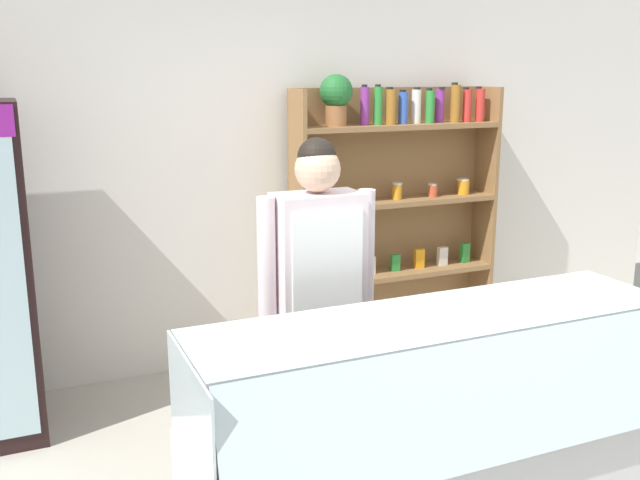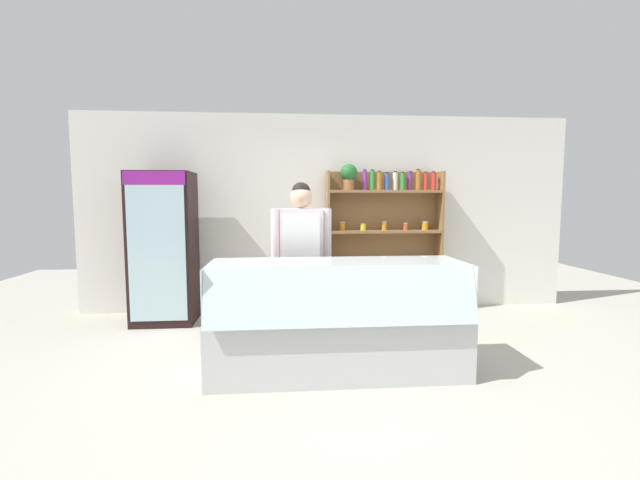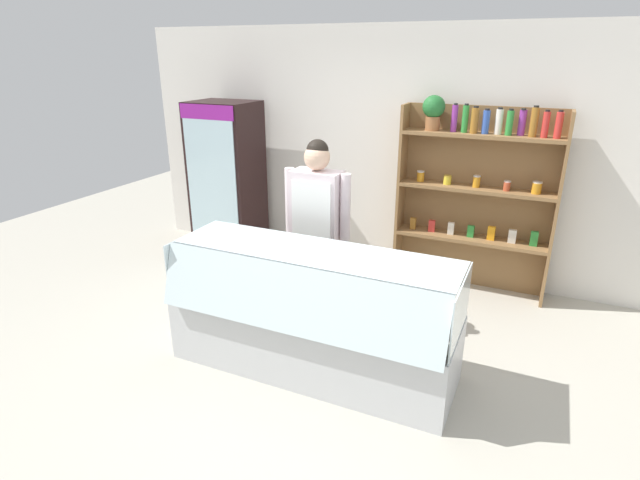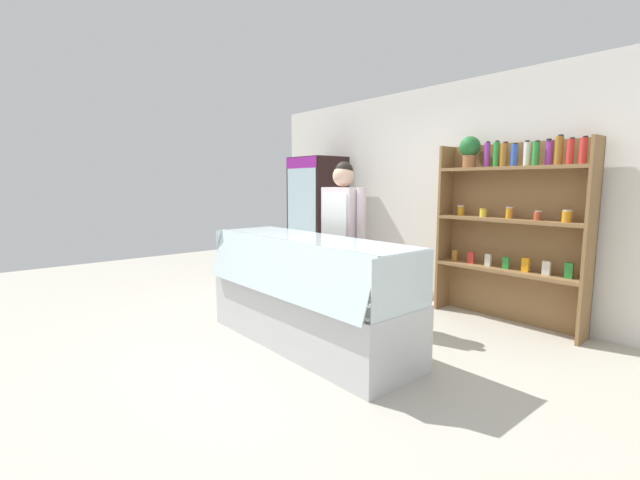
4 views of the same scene
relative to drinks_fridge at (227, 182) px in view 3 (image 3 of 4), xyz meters
The scene contains 6 objects.
ground_plane 2.87m from the drinks_fridge, 38.52° to the right, with size 12.00×12.00×0.00m, color #B7B2A3.
back_wall 2.22m from the drinks_fridge, 13.72° to the left, with size 6.80×0.10×2.70m, color white.
drinks_fridge is the anchor object (origin of this frame).
shelving_unit 2.85m from the drinks_fridge, ahead, with size 1.57×0.29×2.02m.
deli_display_case 2.71m from the drinks_fridge, 41.87° to the right, with size 2.26×0.79×1.01m.
shop_clerk 1.97m from the drinks_fridge, 31.87° to the right, with size 0.63×0.25×1.73m.
Camera 3 is at (1.33, -3.18, 2.42)m, focal length 28.00 mm.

